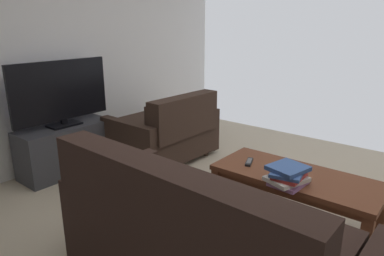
{
  "coord_description": "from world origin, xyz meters",
  "views": [
    {
      "loc": [
        -1.04,
        2.18,
        1.53
      ],
      "look_at": [
        0.44,
        0.34,
        0.82
      ],
      "focal_mm": 32.78,
      "sensor_mm": 36.0,
      "label": 1
    }
  ],
  "objects_px": {
    "sofa_main": "(198,242)",
    "coffee_table": "(295,182)",
    "loveseat_near": "(167,132)",
    "tv_stand": "(67,149)",
    "flat_tv": "(61,92)",
    "book_stack": "(288,175)",
    "tv_remote": "(249,162)"
  },
  "relations": [
    {
      "from": "flat_tv",
      "to": "tv_stand",
      "type": "bearing_deg",
      "value": -67.54
    },
    {
      "from": "loveseat_near",
      "to": "flat_tv",
      "type": "relative_size",
      "value": 1.1
    },
    {
      "from": "tv_remote",
      "to": "coffee_table",
      "type": "bearing_deg",
      "value": -174.77
    },
    {
      "from": "loveseat_near",
      "to": "coffee_table",
      "type": "xyz_separation_m",
      "value": [
        -1.69,
        0.37,
        0.02
      ]
    },
    {
      "from": "tv_stand",
      "to": "tv_remote",
      "type": "distance_m",
      "value": 1.97
    },
    {
      "from": "sofa_main",
      "to": "tv_stand",
      "type": "relative_size",
      "value": 1.8
    },
    {
      "from": "coffee_table",
      "to": "book_stack",
      "type": "relative_size",
      "value": 3.78
    },
    {
      "from": "flat_tv",
      "to": "book_stack",
      "type": "distance_m",
      "value": 2.36
    },
    {
      "from": "tv_stand",
      "to": "book_stack",
      "type": "bearing_deg",
      "value": -172.03
    },
    {
      "from": "tv_stand",
      "to": "flat_tv",
      "type": "distance_m",
      "value": 0.6
    },
    {
      "from": "sofa_main",
      "to": "tv_remote",
      "type": "distance_m",
      "value": 1.11
    },
    {
      "from": "tv_remote",
      "to": "loveseat_near",
      "type": "bearing_deg",
      "value": -17.33
    },
    {
      "from": "loveseat_near",
      "to": "coffee_table",
      "type": "height_order",
      "value": "loveseat_near"
    },
    {
      "from": "loveseat_near",
      "to": "book_stack",
      "type": "bearing_deg",
      "value": 161.32
    },
    {
      "from": "sofa_main",
      "to": "tv_stand",
      "type": "xyz_separation_m",
      "value": [
        2.2,
        -0.57,
        -0.13
      ]
    },
    {
      "from": "loveseat_near",
      "to": "book_stack",
      "type": "xyz_separation_m",
      "value": [
        -1.72,
        0.58,
        0.15
      ]
    },
    {
      "from": "tv_stand",
      "to": "flat_tv",
      "type": "relative_size",
      "value": 0.93
    },
    {
      "from": "sofa_main",
      "to": "coffee_table",
      "type": "relative_size",
      "value": 1.42
    },
    {
      "from": "loveseat_near",
      "to": "tv_stand",
      "type": "bearing_deg",
      "value": 56.55
    },
    {
      "from": "sofa_main",
      "to": "tv_stand",
      "type": "bearing_deg",
      "value": -14.47
    },
    {
      "from": "coffee_table",
      "to": "sofa_main",
      "type": "bearing_deg",
      "value": 85.36
    },
    {
      "from": "book_stack",
      "to": "tv_stand",
      "type": "bearing_deg",
      "value": 7.97
    },
    {
      "from": "coffee_table",
      "to": "tv_stand",
      "type": "bearing_deg",
      "value": 13.07
    },
    {
      "from": "sofa_main",
      "to": "flat_tv",
      "type": "height_order",
      "value": "flat_tv"
    },
    {
      "from": "sofa_main",
      "to": "tv_remote",
      "type": "bearing_deg",
      "value": -74.24
    },
    {
      "from": "tv_stand",
      "to": "tv_remote",
      "type": "height_order",
      "value": "tv_stand"
    },
    {
      "from": "loveseat_near",
      "to": "flat_tv",
      "type": "bearing_deg",
      "value": 56.6
    },
    {
      "from": "sofa_main",
      "to": "coffee_table",
      "type": "height_order",
      "value": "sofa_main"
    },
    {
      "from": "coffee_table",
      "to": "tv_remote",
      "type": "bearing_deg",
      "value": 5.23
    },
    {
      "from": "loveseat_near",
      "to": "tv_stand",
      "type": "relative_size",
      "value": 1.18
    },
    {
      "from": "sofa_main",
      "to": "loveseat_near",
      "type": "relative_size",
      "value": 1.53
    },
    {
      "from": "loveseat_near",
      "to": "tv_remote",
      "type": "bearing_deg",
      "value": 162.67
    }
  ]
}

